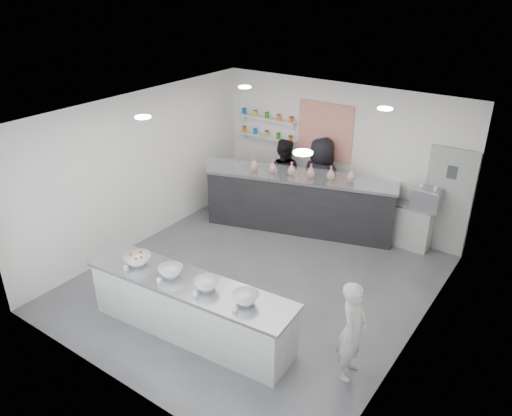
{
  "coord_description": "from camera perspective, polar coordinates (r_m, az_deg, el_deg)",
  "views": [
    {
      "loc": [
        4.26,
        -6.05,
        5.01
      ],
      "look_at": [
        -0.29,
        0.4,
        1.21
      ],
      "focal_mm": 35.0,
      "sensor_mm": 36.0,
      "label": 1
    }
  ],
  "objects": [
    {
      "name": "label_cards",
      "position": [
        7.07,
        -10.79,
        -9.89
      ],
      "size": [
        2.01,
        0.04,
        0.07
      ],
      "primitive_type": null,
      "color": "white",
      "rests_on": "prep_counter"
    },
    {
      "name": "floor",
      "position": [
        8.94,
        0.05,
        -8.39
      ],
      "size": [
        6.0,
        6.0,
        0.0
      ],
      "primitive_type": "plane",
      "color": "#515156",
      "rests_on": "ground"
    },
    {
      "name": "preserve_jars",
      "position": [
        11.21,
        1.23,
        9.49
      ],
      "size": [
        1.45,
        0.1,
        0.56
      ],
      "primitive_type": null,
      "color": "orange",
      "rests_on": "jar_shelf_lower"
    },
    {
      "name": "prep_counter",
      "position": [
        7.62,
        -7.54,
        -11.25
      ],
      "size": [
        3.39,
        1.02,
        0.91
      ],
      "primitive_type": "cube",
      "rotation": [
        0.0,
        0.0,
        0.08
      ],
      "color": "#9C9D98",
      "rests_on": "floor"
    },
    {
      "name": "left_wall",
      "position": [
        9.9,
        -13.11,
        4.26
      ],
      "size": [
        0.0,
        6.0,
        6.0
      ],
      "primitive_type": "plane",
      "rotation": [
        1.57,
        0.0,
        1.57
      ],
      "color": "white",
      "rests_on": "floor"
    },
    {
      "name": "cup_stacks",
      "position": [
        10.22,
        13.75,
        2.05
      ],
      "size": [
        0.24,
        0.24,
        0.3
      ],
      "primitive_type": null,
      "color": "gray",
      "rests_on": "espresso_ledge"
    },
    {
      "name": "espresso_ledge",
      "position": [
        10.3,
        16.22,
        -1.71
      ],
      "size": [
        1.19,
        0.38,
        0.89
      ],
      "primitive_type": "cube",
      "color": "#9C9D98",
      "rests_on": "floor"
    },
    {
      "name": "jar_shelf_upper",
      "position": [
        11.19,
        1.3,
        10.2
      ],
      "size": [
        1.45,
        0.22,
        0.04
      ],
      "primitive_type": "cube",
      "color": "silver",
      "rests_on": "back_wall"
    },
    {
      "name": "jar_shelf_lower",
      "position": [
        11.31,
        1.28,
        8.15
      ],
      "size": [
        1.45,
        0.22,
        0.04
      ],
      "primitive_type": "cube",
      "color": "silver",
      "rests_on": "back_wall"
    },
    {
      "name": "staff_left",
      "position": [
        11.0,
        3.07,
        3.56
      ],
      "size": [
        1.0,
        0.88,
        1.74
      ],
      "primitive_type": "imported",
      "rotation": [
        0.0,
        0.0,
        3.44
      ],
      "color": "black",
      "rests_on": "floor"
    },
    {
      "name": "back_door",
      "position": [
        10.04,
        21.0,
        0.68
      ],
      "size": [
        0.88,
        0.04,
        2.1
      ],
      "primitive_type": "cube",
      "color": "#9A9B98",
      "rests_on": "floor"
    },
    {
      "name": "downlight_3",
      "position": [
        8.42,
        14.53,
        10.95
      ],
      "size": [
        0.24,
        0.24,
        0.02
      ],
      "primitive_type": "cylinder",
      "color": "white",
      "rests_on": "ceiling"
    },
    {
      "name": "staff_right",
      "position": [
        10.54,
        7.36,
        2.92
      ],
      "size": [
        0.97,
        0.65,
        1.93
      ],
      "primitive_type": "imported",
      "rotation": [
        0.0,
        0.0,
        3.1
      ],
      "color": "black",
      "rests_on": "floor"
    },
    {
      "name": "back_bar",
      "position": [
        10.41,
        5.03,
        0.55
      ],
      "size": [
        3.94,
        1.84,
        1.21
      ],
      "primitive_type": "cube",
      "rotation": [
        0.0,
        0.0,
        0.3
      ],
      "color": "black",
      "rests_on": "floor"
    },
    {
      "name": "cookie_bags",
      "position": [
        10.11,
        5.19,
        4.39
      ],
      "size": [
        2.12,
        0.8,
        0.29
      ],
      "primitive_type": null,
      "rotation": [
        0.0,
        0.0,
        0.3
      ],
      "color": "pink",
      "rests_on": "back_bar"
    },
    {
      "name": "pattern_panel",
      "position": [
        10.59,
        7.89,
        8.66
      ],
      "size": [
        1.25,
        0.03,
        1.2
      ],
      "primitive_type": "cube",
      "color": "red",
      "rests_on": "back_wall"
    },
    {
      "name": "downlight_1",
      "position": [
        6.15,
        5.39,
        6.32
      ],
      "size": [
        0.24,
        0.24,
        0.02
      ],
      "primitive_type": "cylinder",
      "color": "white",
      "rests_on": "ceiling"
    },
    {
      "name": "sneeze_guard",
      "position": [
        9.79,
        4.74,
        3.82
      ],
      "size": [
        3.68,
        1.16,
        0.33
      ],
      "primitive_type": "cube",
      "rotation": [
        0.0,
        0.0,
        0.3
      ],
      "color": "white",
      "rests_on": "back_bar"
    },
    {
      "name": "back_wall",
      "position": [
        10.6,
        9.48,
        6.01
      ],
      "size": [
        5.5,
        0.0,
        5.5
      ],
      "primitive_type": "plane",
      "rotation": [
        1.57,
        0.0,
        0.0
      ],
      "color": "white",
      "rests_on": "floor"
    },
    {
      "name": "prep_bowls",
      "position": [
        7.31,
        -7.78,
        -7.92
      ],
      "size": [
        2.36,
        0.66,
        0.15
      ],
      "primitive_type": null,
      "rotation": [
        0.0,
        0.0,
        0.08
      ],
      "color": "white",
      "rests_on": "prep_counter"
    },
    {
      "name": "ceiling",
      "position": [
        7.67,
        0.05,
        10.52
      ],
      "size": [
        6.0,
        6.0,
        0.0
      ],
      "primitive_type": "plane",
      "rotation": [
        3.14,
        0.0,
        0.0
      ],
      "color": "white",
      "rests_on": "floor"
    },
    {
      "name": "downlight_0",
      "position": [
        7.85,
        -12.8,
        10.1
      ],
      "size": [
        0.24,
        0.24,
        0.02
      ],
      "primitive_type": "cylinder",
      "color": "white",
      "rests_on": "ceiling"
    },
    {
      "name": "espresso_machine",
      "position": [
        9.93,
        18.91,
        0.97
      ],
      "size": [
        0.52,
        0.36,
        0.4
      ],
      "primitive_type": "cube",
      "color": "#93969E",
      "rests_on": "espresso_ledge"
    },
    {
      "name": "downlight_2",
      "position": [
        9.73,
        -1.3,
        13.66
      ],
      "size": [
        0.24,
        0.24,
        0.02
      ],
      "primitive_type": "cylinder",
      "color": "white",
      "rests_on": "ceiling"
    },
    {
      "name": "woman_prep",
      "position": [
        6.84,
        10.96,
        -13.62
      ],
      "size": [
        0.42,
        0.57,
        1.46
      ],
      "primitive_type": "imported",
      "rotation": [
        0.0,
        0.0,
        1.71
      ],
      "color": "beige",
      "rests_on": "floor"
    },
    {
      "name": "right_wall",
      "position": [
        7.16,
        18.43,
        -5.13
      ],
      "size": [
        0.0,
        6.0,
        6.0
      ],
      "primitive_type": "plane",
      "rotation": [
        1.57,
        0.0,
        -1.57
      ],
      "color": "white",
      "rests_on": "floor"
    }
  ]
}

